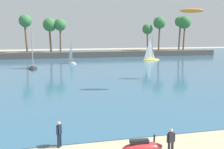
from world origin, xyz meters
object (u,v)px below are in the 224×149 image
at_px(watercraft_on_trailer, 142,148).
at_px(sailboat_toward_headland, 72,61).
at_px(person_rigging_by_gear, 171,142).
at_px(sailboat_near_shore, 151,58).
at_px(sailboat_mid_bay, 33,65).
at_px(kite_aloft_low_near_shore, 192,11).
at_px(person_at_waterline, 59,133).

height_order(watercraft_on_trailer, sailboat_toward_headland, sailboat_toward_headland).
relative_size(person_rigging_by_gear, sailboat_near_shore, 0.23).
bearing_deg(sailboat_toward_headland, sailboat_near_shore, 8.64).
bearing_deg(sailboat_near_shore, person_rigging_by_gear, -111.31).
height_order(watercraft_on_trailer, sailboat_mid_bay, sailboat_mid_bay).
bearing_deg(sailboat_near_shore, kite_aloft_low_near_shore, -101.67).
distance_m(watercraft_on_trailer, sailboat_near_shore, 61.02).
bearing_deg(kite_aloft_low_near_shore, person_rigging_by_gear, -105.43).
height_order(sailboat_mid_bay, sailboat_toward_headland, sailboat_mid_bay).
bearing_deg(kite_aloft_low_near_shore, sailboat_toward_headland, 135.18).
bearing_deg(kite_aloft_low_near_shore, sailboat_near_shore, 94.77).
relative_size(watercraft_on_trailer, sailboat_near_shore, 0.37).
bearing_deg(person_rigging_by_gear, person_at_waterline, 154.34).
bearing_deg(sailboat_near_shore, watercraft_on_trailer, -112.84).
relative_size(sailboat_mid_bay, kite_aloft_low_near_shore, 2.19).
height_order(sailboat_toward_headland, kite_aloft_low_near_shore, kite_aloft_low_near_shore).
bearing_deg(sailboat_toward_headland, person_at_waterline, -97.06).
bearing_deg(sailboat_mid_bay, watercraft_on_trailer, -80.77).
distance_m(sailboat_mid_bay, kite_aloft_low_near_shore, 32.64).
distance_m(person_at_waterline, sailboat_near_shore, 60.63).
relative_size(watercraft_on_trailer, person_rigging_by_gear, 1.60).
xyz_separation_m(person_rigging_by_gear, person_at_waterline, (-6.17, 2.96, 0.00)).
bearing_deg(sailboat_near_shore, person_at_waterline, -117.77).
xyz_separation_m(watercraft_on_trailer, sailboat_near_shore, (23.69, 56.24, 0.18)).
bearing_deg(watercraft_on_trailer, sailboat_toward_headland, 88.19).
distance_m(sailboat_near_shore, kite_aloft_low_near_shore, 33.75).
relative_size(person_rigging_by_gear, kite_aloft_low_near_shore, 0.45).
height_order(person_rigging_by_gear, person_at_waterline, same).
height_order(sailboat_near_shore, sailboat_mid_bay, sailboat_mid_bay).
bearing_deg(sailboat_near_shore, sailboat_toward_headland, -171.36).
relative_size(watercraft_on_trailer, sailboat_toward_headland, 0.46).
bearing_deg(sailboat_mid_bay, sailboat_near_shore, 21.53).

